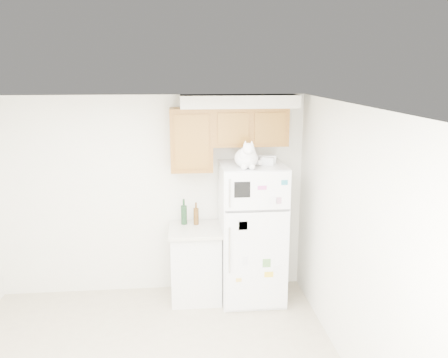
{
  "coord_description": "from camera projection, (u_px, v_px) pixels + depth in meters",
  "views": [
    {
      "loc": [
        0.33,
        -3.79,
        2.81
      ],
      "look_at": [
        0.86,
        1.55,
        1.55
      ],
      "focal_mm": 38.0,
      "sensor_mm": 36.0,
      "label": 1
    }
  ],
  "objects": [
    {
      "name": "base_counter",
      "position": [
        196.0,
        263.0,
        5.85
      ],
      "size": [
        0.64,
        0.64,
        0.92
      ],
      "color": "white",
      "rests_on": "ground_plane"
    },
    {
      "name": "room_shell",
      "position": [
        155.0,
        201.0,
        4.14
      ],
      "size": [
        3.84,
        4.04,
        2.52
      ],
      "color": "white",
      "rests_on": "ground_plane"
    },
    {
      "name": "refrigerator",
      "position": [
        252.0,
        233.0,
        5.76
      ],
      "size": [
        0.76,
        0.78,
        1.7
      ],
      "color": "white",
      "rests_on": "ground_plane"
    },
    {
      "name": "storage_box_front",
      "position": [
        267.0,
        161.0,
        5.55
      ],
      "size": [
        0.17,
        0.14,
        0.09
      ],
      "primitive_type": "cube",
      "rotation": [
        0.0,
        0.0,
        -0.26
      ],
      "color": "white",
      "rests_on": "refrigerator"
    },
    {
      "name": "bottle_amber",
      "position": [
        196.0,
        214.0,
        5.84
      ],
      "size": [
        0.07,
        0.07,
        0.28
      ],
      "primitive_type": null,
      "color": "#593814",
      "rests_on": "base_counter"
    },
    {
      "name": "cat",
      "position": [
        247.0,
        157.0,
        5.36
      ],
      "size": [
        0.33,
        0.48,
        0.34
      ],
      "color": "white",
      "rests_on": "refrigerator"
    },
    {
      "name": "bottle_green",
      "position": [
        184.0,
        212.0,
        5.84
      ],
      "size": [
        0.08,
        0.08,
        0.32
      ],
      "primitive_type": null,
      "color": "#19381E",
      "rests_on": "base_counter"
    },
    {
      "name": "storage_box_back",
      "position": [
        267.0,
        159.0,
        5.63
      ],
      "size": [
        0.21,
        0.17,
        0.1
      ],
      "primitive_type": "cube",
      "rotation": [
        0.0,
        0.0,
        0.27
      ],
      "color": "white",
      "rests_on": "refrigerator"
    }
  ]
}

